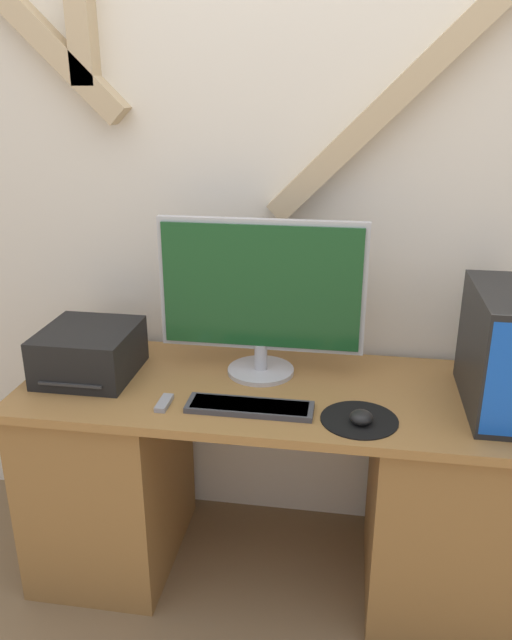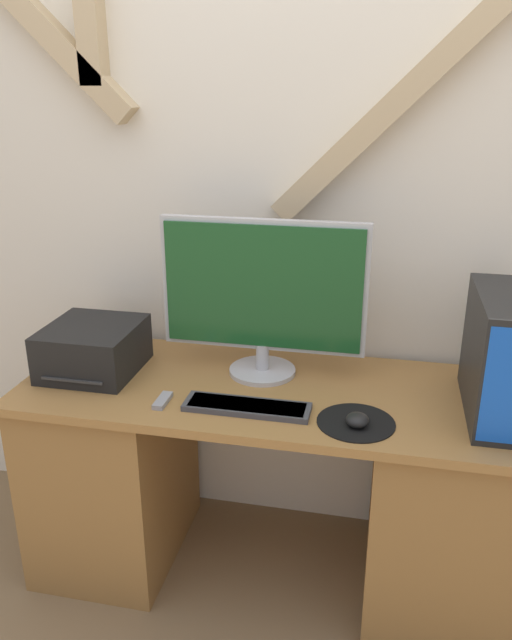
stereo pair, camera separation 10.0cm
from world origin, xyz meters
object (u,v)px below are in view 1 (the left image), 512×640
(keyboard, at_px, (250,407))
(remote_control, at_px, (164,403))
(monitor, at_px, (261,293))
(mouse, at_px, (361,417))
(computer_tower, at_px, (500,351))
(printer, at_px, (89,352))

(keyboard, distance_m, remote_control, 0.27)
(monitor, bearing_deg, mouse, -41.68)
(computer_tower, bearing_deg, keyboard, -168.99)
(mouse, relative_size, printer, 0.21)
(remote_control, bearing_deg, printer, 150.29)
(monitor, xyz_separation_m, remote_control, (-0.26, -0.29, -0.28))
(keyboard, bearing_deg, printer, 164.09)
(keyboard, relative_size, mouse, 5.58)
(keyboard, xyz_separation_m, remote_control, (-0.27, -0.01, -0.00))
(monitor, distance_m, computer_tower, 0.77)
(keyboard, distance_m, mouse, 0.34)
(mouse, distance_m, computer_tower, 0.47)
(keyboard, distance_m, computer_tower, 0.78)
(monitor, bearing_deg, remote_control, -132.63)
(computer_tower, relative_size, remote_control, 4.26)
(keyboard, xyz_separation_m, printer, (-0.59, 0.17, 0.07))
(computer_tower, distance_m, remote_control, 1.04)
(mouse, xyz_separation_m, computer_tower, (0.40, 0.18, 0.16))
(keyboard, relative_size, printer, 1.18)
(mouse, xyz_separation_m, printer, (-0.93, 0.20, 0.06))
(mouse, distance_m, remote_control, 0.61)
(monitor, height_order, computer_tower, monitor)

